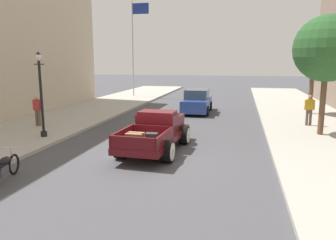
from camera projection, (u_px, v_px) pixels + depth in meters
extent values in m
plane|color=#47474C|center=(150.00, 157.00, 12.17)|extent=(140.00, 140.00, 0.00)
cube|color=#510F14|center=(155.00, 138.00, 12.98)|extent=(2.00, 4.98, 0.24)
cube|color=#510F14|center=(158.00, 123.00, 13.21)|extent=(1.61, 1.18, 0.80)
cube|color=#510F14|center=(157.00, 112.00, 13.08)|extent=(1.48, 1.01, 0.12)
cube|color=#3D4C5B|center=(162.00, 117.00, 13.72)|extent=(1.33, 0.11, 0.44)
cube|color=#510F14|center=(166.00, 121.00, 14.47)|extent=(1.39, 1.56, 0.52)
cube|color=silver|center=(171.00, 118.00, 15.23)|extent=(0.68, 0.13, 0.47)
cube|color=#510F14|center=(143.00, 143.00, 11.63)|extent=(1.79, 2.18, 0.04)
cube|color=#510F14|center=(122.00, 135.00, 11.80)|extent=(0.18, 2.10, 0.44)
cube|color=#510F14|center=(165.00, 138.00, 11.37)|extent=(0.18, 2.10, 0.44)
cube|color=#510F14|center=(133.00, 143.00, 10.63)|extent=(1.62, 0.16, 0.44)
cube|color=#510F14|center=(152.00, 131.00, 12.54)|extent=(1.62, 0.16, 0.44)
cylinder|color=black|center=(146.00, 133.00, 14.52)|extent=(0.40, 0.82, 0.80)
cylinder|color=silver|center=(142.00, 132.00, 14.57)|extent=(0.04, 0.66, 0.66)
cylinder|color=silver|center=(141.00, 132.00, 14.57)|extent=(0.03, 0.24, 0.24)
cylinder|color=black|center=(184.00, 135.00, 14.04)|extent=(0.40, 0.82, 0.80)
cylinder|color=silver|center=(188.00, 135.00, 13.99)|extent=(0.04, 0.66, 0.66)
cylinder|color=silver|center=(189.00, 135.00, 13.99)|extent=(0.03, 0.24, 0.24)
cylinder|color=black|center=(121.00, 148.00, 11.96)|extent=(0.40, 0.82, 0.80)
cylinder|color=silver|center=(117.00, 148.00, 12.01)|extent=(0.04, 0.66, 0.66)
cylinder|color=silver|center=(116.00, 148.00, 12.02)|extent=(0.03, 0.24, 0.24)
cylinder|color=black|center=(168.00, 151.00, 11.49)|extent=(0.40, 0.82, 0.80)
cylinder|color=silver|center=(173.00, 152.00, 11.44)|extent=(0.04, 0.66, 0.66)
cylinder|color=silver|center=(173.00, 152.00, 11.44)|extent=(0.03, 0.24, 0.24)
cube|color=olive|center=(135.00, 139.00, 11.30)|extent=(0.62, 0.47, 0.40)
cube|color=#3D2D1E|center=(135.00, 139.00, 11.30)|extent=(0.62, 0.08, 0.42)
cube|color=#2D2D33|center=(152.00, 137.00, 11.82)|extent=(0.46, 0.35, 0.28)
torus|color=black|center=(14.00, 164.00, 10.27)|extent=(0.21, 0.67, 0.67)
cube|color=#4C4C51|center=(1.00, 171.00, 9.50)|extent=(0.33, 0.48, 0.28)
ellipsoid|color=black|center=(5.00, 161.00, 9.70)|extent=(0.37, 0.56, 0.24)
cylinder|color=silver|center=(12.00, 156.00, 10.16)|extent=(0.10, 0.26, 0.58)
cylinder|color=silver|center=(10.00, 148.00, 9.99)|extent=(0.61, 0.17, 0.04)
cube|color=#284293|center=(197.00, 104.00, 22.59)|extent=(1.76, 4.32, 0.80)
cube|color=#384C5B|center=(197.00, 94.00, 22.32)|extent=(1.54, 2.02, 0.64)
cylinder|color=black|center=(188.00, 105.00, 24.05)|extent=(0.23, 0.66, 0.66)
cylinder|color=black|center=(210.00, 106.00, 23.71)|extent=(0.23, 0.66, 0.66)
cylinder|color=black|center=(182.00, 110.00, 21.57)|extent=(0.23, 0.66, 0.66)
cylinder|color=black|center=(207.00, 111.00, 21.23)|extent=(0.23, 0.66, 0.66)
cylinder|color=brown|center=(37.00, 118.00, 17.26)|extent=(0.14, 0.14, 0.86)
cylinder|color=brown|center=(40.00, 118.00, 17.22)|extent=(0.14, 0.14, 0.86)
cube|color=#B23333|center=(37.00, 105.00, 17.11)|extent=(0.36, 0.22, 0.56)
cylinder|color=#B23333|center=(34.00, 105.00, 17.17)|extent=(0.09, 0.09, 0.54)
cylinder|color=#B23333|center=(41.00, 105.00, 17.07)|extent=(0.09, 0.09, 0.54)
sphere|color=tan|center=(37.00, 97.00, 17.04)|extent=(0.22, 0.22, 0.22)
cylinder|color=brown|center=(307.00, 117.00, 17.39)|extent=(0.14, 0.14, 0.86)
cylinder|color=brown|center=(310.00, 118.00, 17.35)|extent=(0.14, 0.14, 0.86)
cube|color=gold|center=(310.00, 104.00, 17.24)|extent=(0.36, 0.22, 0.56)
cylinder|color=gold|center=(305.00, 105.00, 17.29)|extent=(0.09, 0.09, 0.54)
cylinder|color=gold|center=(314.00, 105.00, 17.19)|extent=(0.09, 0.09, 0.54)
sphere|color=#9E7051|center=(310.00, 97.00, 17.16)|extent=(0.22, 0.22, 0.22)
cylinder|color=black|center=(44.00, 134.00, 14.86)|extent=(0.28, 0.28, 0.24)
cylinder|color=black|center=(41.00, 97.00, 14.55)|extent=(0.12, 0.12, 3.20)
cylinder|color=black|center=(39.00, 64.00, 14.28)|extent=(0.50, 0.04, 0.04)
sphere|color=silver|center=(38.00, 57.00, 14.23)|extent=(0.32, 0.32, 0.32)
cone|color=black|center=(38.00, 53.00, 14.20)|extent=(0.24, 0.24, 0.14)
cylinder|color=#B2B2B7|center=(133.00, 50.00, 31.52)|extent=(0.12, 0.12, 9.00)
sphere|color=gold|center=(132.00, 1.00, 30.69)|extent=(0.16, 0.16, 0.16)
cube|color=navy|center=(141.00, 8.00, 30.64)|extent=(1.60, 0.03, 1.00)
cylinder|color=brown|center=(322.00, 104.00, 15.05)|extent=(0.26, 0.26, 2.85)
sphere|color=#285628|center=(327.00, 48.00, 14.59)|extent=(3.03, 3.03, 3.03)
cylinder|color=brown|center=(311.00, 87.00, 21.13)|extent=(0.26, 0.26, 3.48)
sphere|color=#3D7538|center=(315.00, 45.00, 20.64)|extent=(2.61, 2.61, 2.61)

